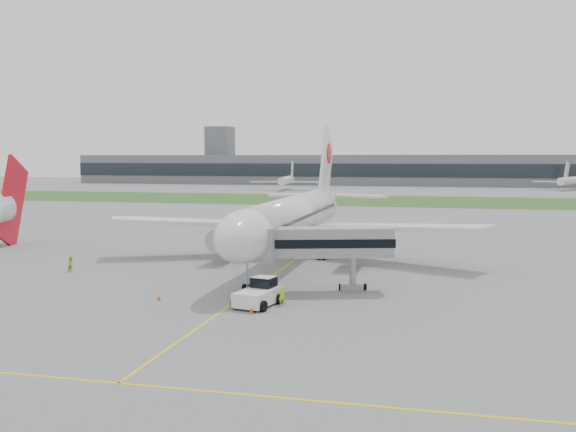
% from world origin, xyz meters
% --- Properties ---
extents(ground, '(600.00, 600.00, 0.00)m').
position_xyz_m(ground, '(0.00, 0.00, 0.00)').
color(ground, gray).
rests_on(ground, ground).
extents(apron_markings, '(70.00, 70.00, 0.04)m').
position_xyz_m(apron_markings, '(0.00, -5.00, 0.00)').
color(apron_markings, yellow).
rests_on(apron_markings, ground).
extents(grass_strip, '(600.00, 50.00, 0.02)m').
position_xyz_m(grass_strip, '(0.00, 120.00, 0.01)').
color(grass_strip, '#305821').
rests_on(grass_strip, ground).
extents(terminal_building, '(320.00, 22.30, 14.00)m').
position_xyz_m(terminal_building, '(0.00, 229.87, 7.00)').
color(terminal_building, slate).
rests_on(terminal_building, ground).
extents(control_tower, '(12.00, 12.00, 56.00)m').
position_xyz_m(control_tower, '(-90.00, 232.00, 0.00)').
color(control_tower, slate).
rests_on(control_tower, ground).
extents(airliner, '(48.13, 53.95, 17.88)m').
position_xyz_m(airliner, '(0.00, 4.87, 5.66)').
color(airliner, silver).
rests_on(airliner, ground).
extents(pushback_tug, '(3.90, 5.08, 2.38)m').
position_xyz_m(pushback_tug, '(2.45, -19.46, 1.10)').
color(pushback_tug, white).
rests_on(pushback_tug, ground).
extents(jet_bridge, '(13.37, 7.31, 6.36)m').
position_xyz_m(jet_bridge, '(6.23, -12.69, 4.70)').
color(jet_bridge, '#98989B').
rests_on(jet_bridge, ground).
extents(safety_cone_left, '(0.39, 0.39, 0.53)m').
position_xyz_m(safety_cone_left, '(-6.89, -19.72, 0.27)').
color(safety_cone_left, '#DE4F0B').
rests_on(safety_cone_left, ground).
extents(safety_cone_right, '(0.38, 0.38, 0.52)m').
position_xyz_m(safety_cone_right, '(2.64, -22.44, 0.26)').
color(safety_cone_right, '#DE4F0B').
rests_on(safety_cone_right, ground).
extents(ground_crew_near, '(0.76, 0.72, 1.74)m').
position_xyz_m(ground_crew_near, '(4.44, -19.19, 0.87)').
color(ground_crew_near, '#AFDC24').
rests_on(ground_crew_near, ground).
extents(ground_crew_far, '(0.82, 0.97, 1.76)m').
position_xyz_m(ground_crew_far, '(-22.73, -8.55, 0.88)').
color(ground_crew_far, '#B1CE22').
rests_on(ground_crew_far, ground).
extents(distant_aircraft_left, '(31.40, 28.31, 11.14)m').
position_xyz_m(distant_aircraft_left, '(-41.81, 173.75, 0.00)').
color(distant_aircraft_left, silver).
rests_on(distant_aircraft_left, ground).
extents(distant_aircraft_right, '(36.90, 35.41, 10.93)m').
position_xyz_m(distant_aircraft_right, '(67.09, 197.70, 0.00)').
color(distant_aircraft_right, silver).
rests_on(distant_aircraft_right, ground).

